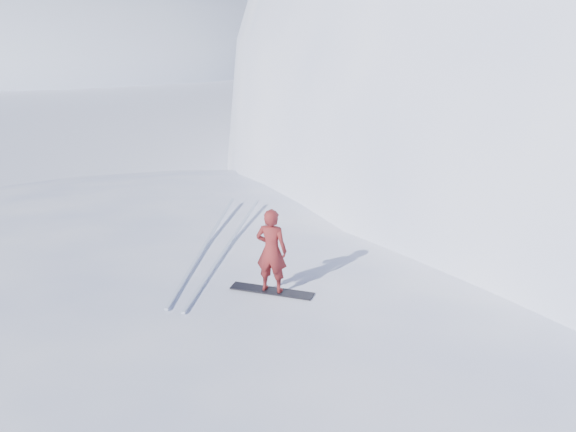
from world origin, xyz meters
name	(u,v)px	position (x,y,z in m)	size (l,w,h in m)	color
near_ridge	(305,404)	(1.00, 3.00, 0.00)	(36.00, 28.00, 4.80)	white
far_ridge_c	(247,28)	(-40.00, 110.00, 0.00)	(140.00, 90.00, 36.00)	white
wind_bumps	(212,417)	(-0.56, 2.12, 0.00)	(16.00, 14.40, 1.00)	white
snowboard	(272,291)	(0.40, 2.85, 2.41)	(1.53, 0.29, 0.03)	black
snowboarder	(271,251)	(0.40, 2.85, 3.20)	(0.56, 0.37, 1.55)	maroon
board_tracks	(217,244)	(-1.42, 4.62, 2.42)	(1.51, 5.96, 0.04)	silver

